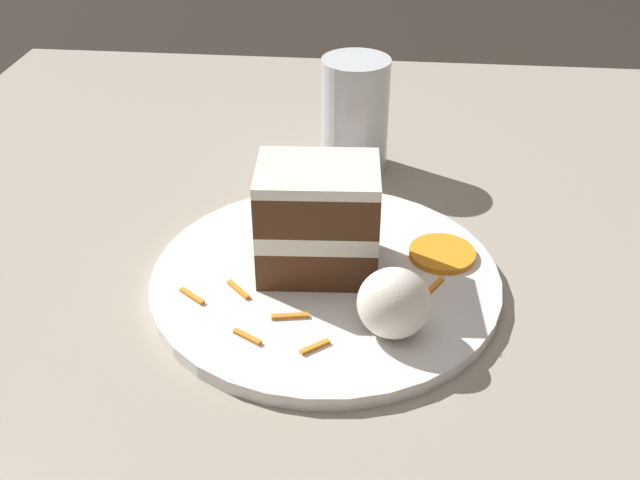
% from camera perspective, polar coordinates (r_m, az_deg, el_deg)
% --- Properties ---
extents(ground_plane, '(6.00, 6.00, 0.00)m').
position_cam_1_polar(ground_plane, '(0.59, 3.71, -10.05)').
color(ground_plane, black).
rests_on(ground_plane, ground).
extents(dining_table, '(1.05, 1.18, 0.04)m').
position_cam_1_polar(dining_table, '(0.58, 3.78, -8.66)').
color(dining_table, gray).
rests_on(dining_table, ground).
extents(plate, '(0.28, 0.28, 0.01)m').
position_cam_1_polar(plate, '(0.61, -0.00, -2.94)').
color(plate, white).
rests_on(plate, dining_table).
extents(cake_slice, '(0.10, 0.08, 0.09)m').
position_cam_1_polar(cake_slice, '(0.59, -0.60, 1.64)').
color(cake_slice, '#4C2D19').
rests_on(cake_slice, plate).
extents(cream_dollop, '(0.05, 0.05, 0.05)m').
position_cam_1_polar(cream_dollop, '(0.54, 5.17, -4.79)').
color(cream_dollop, white).
rests_on(cream_dollop, plate).
extents(orange_garnish, '(0.06, 0.06, 0.01)m').
position_cam_1_polar(orange_garnish, '(0.63, 8.89, -1.01)').
color(orange_garnish, orange).
rests_on(orange_garnish, plate).
extents(carrot_shreds_scatter, '(0.21, 0.20, 0.00)m').
position_cam_1_polar(carrot_shreds_scatter, '(0.58, -1.87, -4.08)').
color(carrot_shreds_scatter, orange).
rests_on(carrot_shreds_scatter, plate).
extents(drinking_glass, '(0.07, 0.07, 0.12)m').
position_cam_1_polar(drinking_glass, '(0.77, 2.32, 8.96)').
color(drinking_glass, silver).
rests_on(drinking_glass, dining_table).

